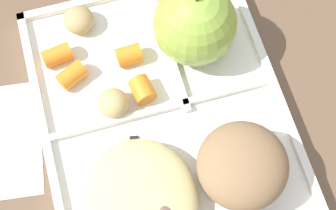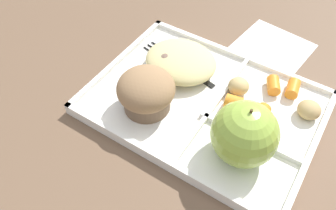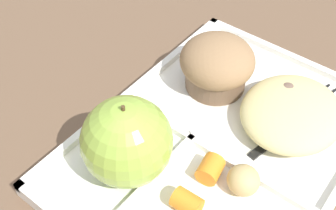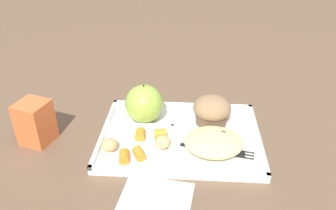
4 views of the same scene
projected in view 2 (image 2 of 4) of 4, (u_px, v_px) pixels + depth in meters
name	position (u px, v px, depth m)	size (l,w,h in m)	color
ground	(203.00, 107.00, 0.53)	(6.00, 6.00, 0.00)	brown
lunch_tray	(204.00, 104.00, 0.53)	(0.35, 0.26, 0.02)	white
green_apple	(244.00, 134.00, 0.43)	(0.09, 0.09, 0.09)	#93B742
bran_muffin	(146.00, 92.00, 0.49)	(0.09, 0.09, 0.07)	brown
carrot_slice_large	(261.00, 114.00, 0.50)	(0.02, 0.02, 0.03)	orange
carrot_slice_center	(293.00, 88.00, 0.53)	(0.02, 0.02, 0.03)	orange
carrot_slice_small	(234.00, 103.00, 0.51)	(0.02, 0.02, 0.03)	orange
carrot_slice_near_corner	(273.00, 85.00, 0.53)	(0.02, 0.02, 0.03)	orange
potato_chunk_large	(239.00, 86.00, 0.53)	(0.03, 0.03, 0.03)	tan
potato_chunk_browned	(309.00, 110.00, 0.50)	(0.03, 0.03, 0.03)	tan
egg_noodle_pile	(181.00, 61.00, 0.56)	(0.12, 0.11, 0.03)	#D6C684
meatball_side	(179.00, 66.00, 0.56)	(0.03, 0.03, 0.03)	brown
meatball_front	(166.00, 63.00, 0.56)	(0.03, 0.03, 0.03)	#755B4C
plastic_fork	(174.00, 61.00, 0.58)	(0.15, 0.05, 0.00)	black
paper_napkin	(272.00, 48.00, 0.62)	(0.13, 0.13, 0.00)	white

